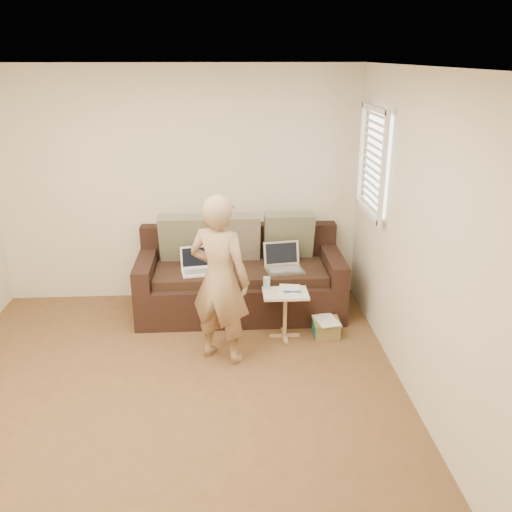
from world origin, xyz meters
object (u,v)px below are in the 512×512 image
at_px(drinking_glass, 267,283).
at_px(sofa, 240,275).
at_px(laptop_white, 199,273).
at_px(person, 220,280).
at_px(side_table, 285,315).
at_px(striped_box, 326,328).
at_px(laptop_silver, 285,271).

bearing_deg(drinking_glass, sofa, 115.11).
bearing_deg(sofa, laptop_white, -161.29).
relative_size(person, drinking_glass, 13.18).
xyz_separation_m(side_table, striped_box, (0.42, -0.00, -0.16)).
bearing_deg(laptop_silver, drinking_glass, -128.66).
relative_size(sofa, striped_box, 8.21).
relative_size(laptop_silver, laptop_white, 1.10).
bearing_deg(side_table, laptop_silver, 84.70).
bearing_deg(striped_box, side_table, 179.86).
height_order(side_table, drinking_glass, drinking_glass).
bearing_deg(striped_box, laptop_white, 159.63).
distance_m(drinking_glass, striped_box, 0.76).
relative_size(sofa, person, 1.39).
relative_size(laptop_silver, striped_box, 1.45).
bearing_deg(drinking_glass, side_table, -29.96).
xyz_separation_m(person, drinking_glass, (0.46, 0.47, -0.24)).
height_order(side_table, striped_box, side_table).
bearing_deg(drinking_glass, laptop_silver, 59.73).
relative_size(laptop_silver, side_table, 0.80).
xyz_separation_m(laptop_white, person, (0.23, -0.84, 0.27)).
xyz_separation_m(sofa, striped_box, (0.84, -0.63, -0.34)).
height_order(drinking_glass, striped_box, drinking_glass).
xyz_separation_m(laptop_white, striped_box, (1.28, -0.48, -0.44)).
xyz_separation_m(sofa, laptop_silver, (0.47, -0.14, 0.10)).
bearing_deg(laptop_white, sofa, 9.27).
relative_size(laptop_white, drinking_glass, 2.94).
bearing_deg(laptop_white, drinking_glass, -38.02).
bearing_deg(laptop_silver, striped_box, -60.60).
bearing_deg(laptop_white, laptop_silver, -8.90).
height_order(sofa, person, person).
height_order(laptop_silver, striped_box, laptop_silver).
height_order(sofa, laptop_white, sofa).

